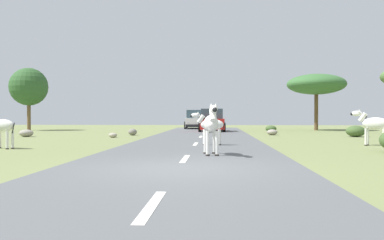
{
  "coord_description": "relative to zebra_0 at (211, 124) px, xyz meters",
  "views": [
    {
      "loc": [
        0.82,
        -9.48,
        1.28
      ],
      "look_at": [
        -0.39,
        11.22,
        1.05
      ],
      "focal_mm": 38.21,
      "sensor_mm": 36.0,
      "label": 1
    }
  ],
  "objects": [
    {
      "name": "rock_3",
      "position": [
        3.81,
        14.26,
        -0.82
      ],
      "size": [
        0.68,
        0.7,
        0.37
      ],
      "primitive_type": "ellipsoid",
      "color": "gray",
      "rests_on": "ground_plane"
    },
    {
      "name": "lane_markings",
      "position": [
        -0.73,
        -4.15,
        -0.95
      ],
      "size": [
        0.16,
        56.0,
        0.01
      ],
      "color": "silver",
      "rests_on": "road"
    },
    {
      "name": "rock_4",
      "position": [
        -11.21,
        11.19,
        -0.79
      ],
      "size": [
        0.84,
        0.77,
        0.43
      ],
      "primitive_type": "ellipsoid",
      "color": "gray",
      "rests_on": "ground_plane"
    },
    {
      "name": "zebra_1",
      "position": [
        6.74,
        4.89,
        -0.08
      ],
      "size": [
        1.45,
        1.12,
        1.55
      ],
      "rotation": [
        0.0,
        0.0,
        0.97
      ],
      "color": "silver",
      "rests_on": "ground_plane"
    },
    {
      "name": "zebra_0",
      "position": [
        0.0,
        0.0,
        0.0
      ],
      "size": [
        0.57,
        1.7,
        1.6
      ],
      "rotation": [
        0.0,
        0.0,
        3.26
      ],
      "color": "silver",
      "rests_on": "road"
    },
    {
      "name": "tree_3",
      "position": [
        -15.86,
        21.43,
        2.72
      ],
      "size": [
        3.23,
        3.23,
        5.35
      ],
      "color": "brown",
      "rests_on": "ground_plane"
    },
    {
      "name": "zebra_3",
      "position": [
        -0.1,
        4.32,
        -0.12
      ],
      "size": [
        1.48,
        0.5,
        1.39
      ],
      "rotation": [
        0.0,
        0.0,
        1.45
      ],
      "color": "silver",
      "rests_on": "road"
    },
    {
      "name": "tree_5",
      "position": [
        8.73,
        22.91,
        2.93
      ],
      "size": [
        4.99,
        4.99,
        4.82
      ],
      "color": "brown",
      "rests_on": "ground_plane"
    },
    {
      "name": "road",
      "position": [
        -0.73,
        -3.15,
        -0.98
      ],
      "size": [
        6.0,
        64.0,
        0.05
      ],
      "primitive_type": "cube",
      "color": "#56595B",
      "rests_on": "ground_plane"
    },
    {
      "name": "ground_plane",
      "position": [
        -0.68,
        -3.15,
        -1.0
      ],
      "size": [
        90.0,
        90.0,
        0.0
      ],
      "primitive_type": "plane",
      "color": "olive"
    },
    {
      "name": "car_0",
      "position": [
        -1.79,
        25.84,
        -0.16
      ],
      "size": [
        2.14,
        4.4,
        1.74
      ],
      "rotation": [
        0.0,
        0.0,
        3.18
      ],
      "color": "white",
      "rests_on": "road"
    },
    {
      "name": "car_1",
      "position": [
        -0.22,
        19.18,
        -0.16
      ],
      "size": [
        2.17,
        4.42,
        1.74
      ],
      "rotation": [
        0.0,
        0.0,
        0.05
      ],
      "color": "red",
      "rests_on": "road"
    },
    {
      "name": "zebra_2",
      "position": [
        -8.06,
        2.55,
        -0.13
      ],
      "size": [
        1.49,
        0.76,
        1.47
      ],
      "rotation": [
        0.0,
        0.0,
        1.23
      ],
      "color": "silver",
      "rests_on": "ground_plane"
    },
    {
      "name": "bush_2",
      "position": [
        8.47,
        12.25,
        -0.67
      ],
      "size": [
        1.12,
        1.01,
        0.67
      ],
      "primitive_type": "ellipsoid",
      "color": "#425B2D",
      "rests_on": "ground_plane"
    },
    {
      "name": "bush_0",
      "position": [
        4.41,
        19.3,
        -0.75
      ],
      "size": [
        0.85,
        0.77,
        0.51
      ],
      "primitive_type": "ellipsoid",
      "color": "#425B2D",
      "rests_on": "ground_plane"
    },
    {
      "name": "rock_1",
      "position": [
        -5.78,
        10.53,
        -0.86
      ],
      "size": [
        0.49,
        0.37,
        0.28
      ],
      "primitive_type": "ellipsoid",
      "color": "#A89E8C",
      "rests_on": "ground_plane"
    },
    {
      "name": "rock_2",
      "position": [
        -5.2,
        13.28,
        -0.79
      ],
      "size": [
        0.55,
        0.53,
        0.43
      ],
      "primitive_type": "ellipsoid",
      "color": "gray",
      "rests_on": "ground_plane"
    }
  ]
}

